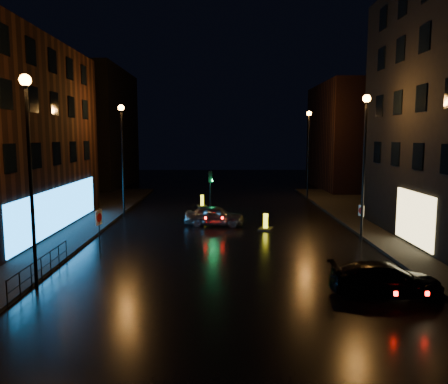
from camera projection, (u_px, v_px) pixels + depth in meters
The scene contains 16 objects.
ground at pixel (230, 272), 19.52m from camera, with size 120.00×120.00×0.00m, color black.
pavement_left at pixel (4, 232), 27.33m from camera, with size 12.00×44.00×0.15m, color black.
building_far_left at pixel (93, 128), 53.22m from camera, with size 8.00×16.00×14.00m, color black.
building_far_right at pixel (353, 137), 50.62m from camera, with size 8.00×14.00×12.00m, color black.
street_lamp_lnear at pixel (29, 149), 16.77m from camera, with size 0.44×0.44×8.37m.
street_lamp_lfar at pixel (122, 143), 32.64m from camera, with size 0.44×0.44×8.37m.
street_lamp_rnear at pixel (365, 145), 24.83m from camera, with size 0.44×0.44×8.37m.
street_lamp_rfar at pixel (309, 142), 40.70m from camera, with size 0.44×0.44×8.37m.
traffic_signal at pixel (210, 209), 33.33m from camera, with size 1.40×2.40×3.45m.
guard_railing at pixel (41, 263), 18.37m from camera, with size 0.05×6.04×1.00m.
silver_hatchback at pixel (214, 216), 29.71m from camera, with size 1.62×4.02×1.37m, color #95989C.
dark_sedan at pixel (386, 279), 16.70m from camera, with size 1.72×4.24×1.23m, color black.
bollard_near at pixel (266, 226), 28.44m from camera, with size 1.13×1.39×1.05m.
bollard_far at pixel (202, 204), 37.71m from camera, with size 0.96×1.28×1.02m.
road_sign_left at pixel (99, 221), 22.14m from camera, with size 0.19×0.56×2.34m.
road_sign_right at pixel (361, 214), 25.81m from camera, with size 0.20×0.47×2.00m.
Camera 1 is at (-0.43, -18.90, 6.04)m, focal length 35.00 mm.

